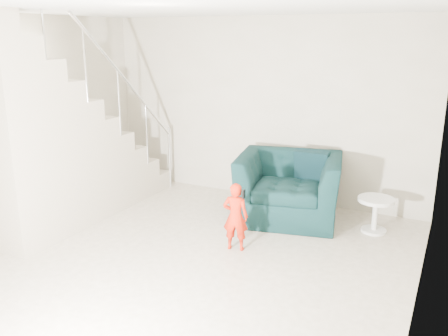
{
  "coord_description": "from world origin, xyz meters",
  "views": [
    {
      "loc": [
        2.67,
        -3.81,
        2.42
      ],
      "look_at": [
        0.15,
        1.2,
        0.85
      ],
      "focal_mm": 38.0,
      "sensor_mm": 36.0,
      "label": 1
    }
  ],
  "objects_px": {
    "staircase": "(54,153)",
    "toddler": "(235,217)",
    "side_table": "(375,209)",
    "armchair": "(289,187)"
  },
  "relations": [
    {
      "from": "staircase",
      "to": "toddler",
      "type": "bearing_deg",
      "value": 6.06
    },
    {
      "from": "armchair",
      "to": "toddler",
      "type": "xyz_separation_m",
      "value": [
        -0.22,
        -1.22,
        -0.03
      ]
    },
    {
      "from": "toddler",
      "to": "side_table",
      "type": "xyz_separation_m",
      "value": [
        1.37,
        1.26,
        -0.1
      ]
    },
    {
      "from": "staircase",
      "to": "side_table",
      "type": "bearing_deg",
      "value": 21.5
    },
    {
      "from": "side_table",
      "to": "staircase",
      "type": "bearing_deg",
      "value": -158.5
    },
    {
      "from": "toddler",
      "to": "side_table",
      "type": "bearing_deg",
      "value": -151.57
    },
    {
      "from": "toddler",
      "to": "side_table",
      "type": "height_order",
      "value": "toddler"
    },
    {
      "from": "armchair",
      "to": "staircase",
      "type": "height_order",
      "value": "staircase"
    },
    {
      "from": "armchair",
      "to": "staircase",
      "type": "bearing_deg",
      "value": -163.56
    },
    {
      "from": "staircase",
      "to": "armchair",
      "type": "bearing_deg",
      "value": 28.76
    }
  ]
}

